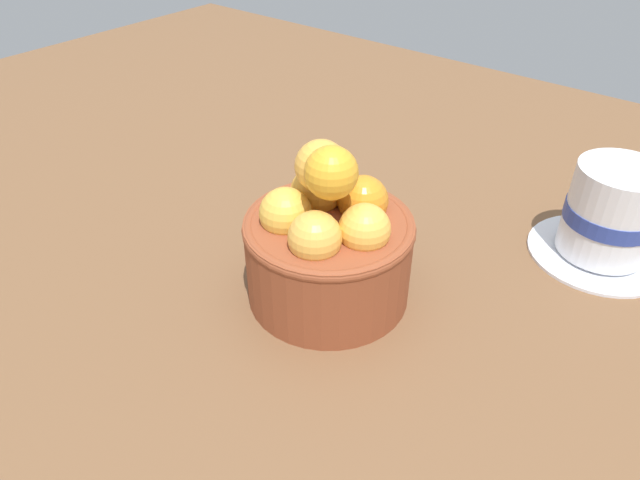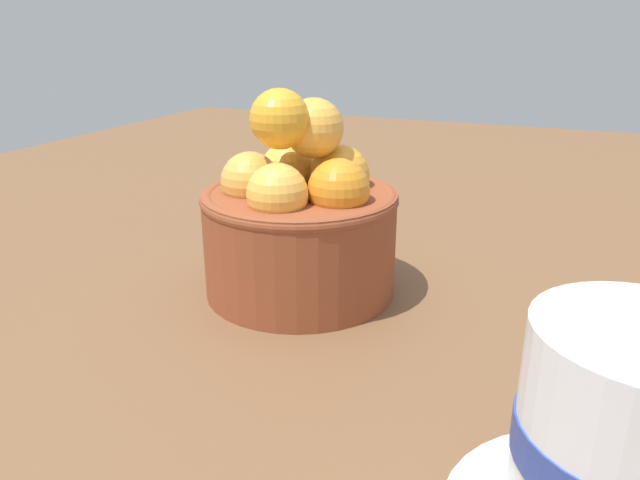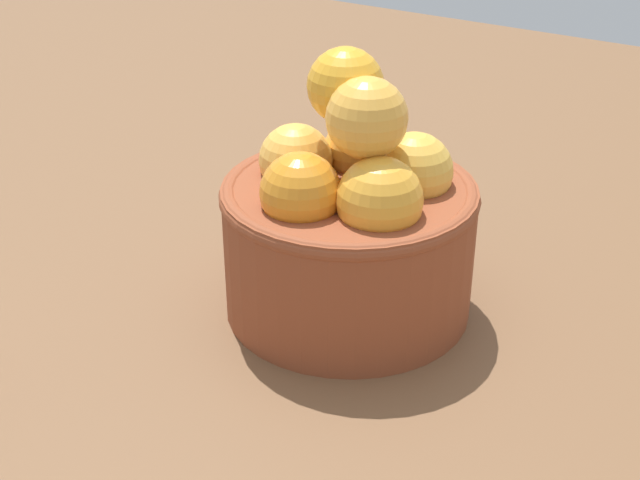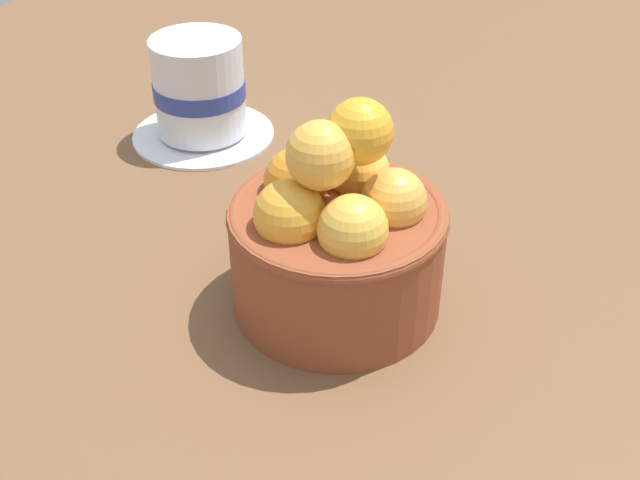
{
  "view_description": "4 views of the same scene",
  "coord_description": "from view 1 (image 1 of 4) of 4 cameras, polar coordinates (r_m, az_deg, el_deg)",
  "views": [
    {
      "loc": [
        -22.7,
        29.21,
        32.24
      ],
      "look_at": [
        0.37,
        0.64,
        5.7
      ],
      "focal_mm": 32.55,
      "sensor_mm": 36.0,
      "label": 1
    },
    {
      "loc": [
        -35.76,
        -16.46,
        18.25
      ],
      "look_at": [
        -1.39,
        -2.1,
        4.57
      ],
      "focal_mm": 33.75,
      "sensor_mm": 36.0,
      "label": 2
    },
    {
      "loc": [
        20.83,
        -35.74,
        26.66
      ],
      "look_at": [
        -0.93,
        -1.36,
        4.5
      ],
      "focal_mm": 49.81,
      "sensor_mm": 36.0,
      "label": 3
    },
    {
      "loc": [
        37.18,
        15.94,
        33.92
      ],
      "look_at": [
        0.76,
        -0.82,
        5.22
      ],
      "focal_mm": 45.34,
      "sensor_mm": 36.0,
      "label": 4
    }
  ],
  "objects": [
    {
      "name": "terracotta_bowl",
      "position": [
        0.46,
        0.82,
        -0.26
      ],
      "size": [
        13.5,
        13.5,
        14.21
      ],
      "color": "brown",
      "rests_on": "ground_plane"
    },
    {
      "name": "coffee_cup",
      "position": [
        0.57,
        26.62,
        2.04
      ],
      "size": [
        12.36,
        12.36,
        8.91
      ],
      "color": "white",
      "rests_on": "ground_plane"
    },
    {
      "name": "ground_plane",
      "position": [
        0.51,
        0.79,
        -7.09
      ],
      "size": [
        159.51,
        118.94,
        4.36
      ],
      "primitive_type": "cube",
      "color": "brown"
    }
  ]
}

